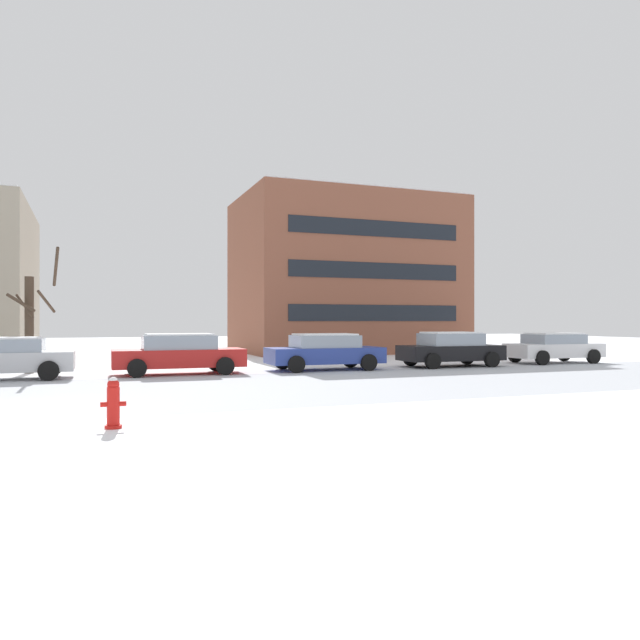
{
  "coord_description": "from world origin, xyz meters",
  "views": [
    {
      "loc": [
        1.64,
        -13.65,
        1.92
      ],
      "look_at": [
        8.74,
        4.97,
        1.94
      ],
      "focal_mm": 34.09,
      "sensor_mm": 36.0,
      "label": 1
    }
  ],
  "objects_px": {
    "fire_hydrant": "(113,403)",
    "parked_car_red": "(179,354)",
    "parked_car_silver": "(5,358)",
    "parked_car_white": "(554,347)",
    "parked_car_black": "(451,349)",
    "parked_car_blue": "(325,351)"
  },
  "relations": [
    {
      "from": "fire_hydrant",
      "to": "parked_car_white",
      "type": "height_order",
      "value": "parked_car_white"
    },
    {
      "from": "parked_car_silver",
      "to": "parked_car_black",
      "type": "xyz_separation_m",
      "value": [
        16.7,
        -0.35,
        0.02
      ]
    },
    {
      "from": "fire_hydrant",
      "to": "parked_car_black",
      "type": "relative_size",
      "value": 0.21
    },
    {
      "from": "fire_hydrant",
      "to": "parked_car_blue",
      "type": "distance_m",
      "value": 13.34
    },
    {
      "from": "parked_car_red",
      "to": "parked_car_white",
      "type": "bearing_deg",
      "value": -0.5
    },
    {
      "from": "fire_hydrant",
      "to": "parked_car_red",
      "type": "distance_m",
      "value": 10.97
    },
    {
      "from": "parked_car_silver",
      "to": "parked_car_white",
      "type": "height_order",
      "value": "parked_car_silver"
    },
    {
      "from": "fire_hydrant",
      "to": "parked_car_black",
      "type": "distance_m",
      "value": 17.19
    },
    {
      "from": "parked_car_red",
      "to": "parked_car_blue",
      "type": "distance_m",
      "value": 5.57
    },
    {
      "from": "fire_hydrant",
      "to": "parked_car_red",
      "type": "height_order",
      "value": "parked_car_red"
    },
    {
      "from": "parked_car_red",
      "to": "parked_car_black",
      "type": "xyz_separation_m",
      "value": [
        11.13,
        -0.33,
        -0.0
      ]
    },
    {
      "from": "fire_hydrant",
      "to": "parked_car_white",
      "type": "distance_m",
      "value": 21.98
    },
    {
      "from": "parked_car_red",
      "to": "parked_car_white",
      "type": "xyz_separation_m",
      "value": [
        16.7,
        -0.15,
        -0.04
      ]
    },
    {
      "from": "parked_car_silver",
      "to": "parked_car_white",
      "type": "bearing_deg",
      "value": -0.42
    },
    {
      "from": "parked_car_red",
      "to": "parked_car_black",
      "type": "distance_m",
      "value": 11.13
    },
    {
      "from": "parked_car_red",
      "to": "parked_car_white",
      "type": "distance_m",
      "value": 16.7
    },
    {
      "from": "parked_car_blue",
      "to": "parked_car_black",
      "type": "height_order",
      "value": "parked_car_black"
    },
    {
      "from": "parked_car_black",
      "to": "parked_car_white",
      "type": "xyz_separation_m",
      "value": [
        5.57,
        0.18,
        -0.03
      ]
    },
    {
      "from": "fire_hydrant",
      "to": "parked_car_blue",
      "type": "relative_size",
      "value": 0.2
    },
    {
      "from": "parked_car_silver",
      "to": "parked_car_white",
      "type": "distance_m",
      "value": 22.26
    },
    {
      "from": "parked_car_red",
      "to": "parked_car_blue",
      "type": "height_order",
      "value": "parked_car_red"
    },
    {
      "from": "parked_car_white",
      "to": "parked_car_red",
      "type": "bearing_deg",
      "value": 179.5
    }
  ]
}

